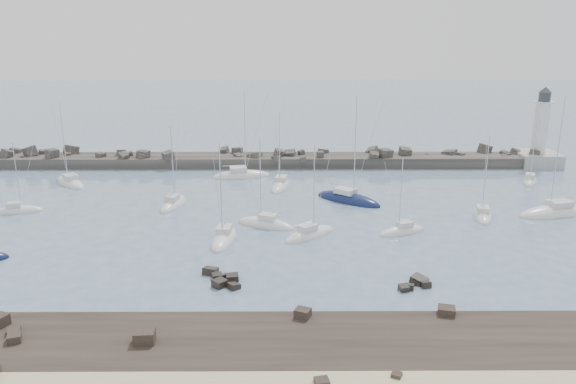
% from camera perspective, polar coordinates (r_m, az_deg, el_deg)
% --- Properties ---
extents(ground, '(400.00, 400.00, 0.00)m').
position_cam_1_polar(ground, '(64.34, -2.01, -5.44)').
color(ground, slate).
rests_on(ground, ground).
extents(rock_shelf, '(140.00, 12.38, 1.87)m').
position_cam_1_polar(rock_shelf, '(44.75, -3.13, -16.06)').
color(rock_shelf, black).
rests_on(rock_shelf, ground).
extents(rock_cluster_near, '(4.26, 4.97, 1.30)m').
position_cam_1_polar(rock_cluster_near, '(56.31, -6.82, -8.75)').
color(rock_cluster_near, black).
rests_on(rock_cluster_near, ground).
extents(rock_cluster_far, '(3.38, 3.28, 1.29)m').
position_cam_1_polar(rock_cluster_far, '(56.28, 12.88, -9.09)').
color(rock_cluster_far, black).
rests_on(rock_cluster_far, ground).
extents(breakwater, '(115.00, 7.61, 5.14)m').
position_cam_1_polar(breakwater, '(100.91, -5.72, 2.89)').
color(breakwater, '#312E2B').
rests_on(breakwater, ground).
extents(lighthouse, '(7.00, 7.00, 14.60)m').
position_cam_1_polar(lighthouse, '(109.54, 24.06, 4.10)').
color(lighthouse, gray).
rests_on(lighthouse, ground).
extents(sailboat_0, '(6.77, 3.37, 10.41)m').
position_cam_1_polar(sailboat_0, '(83.60, -25.77, -1.78)').
color(sailboat_0, silver).
rests_on(sailboat_0, ground).
extents(sailboat_1, '(7.86, 8.32, 13.78)m').
position_cam_1_polar(sailboat_1, '(95.13, -21.25, 0.85)').
color(sailboat_1, silver).
rests_on(sailboat_1, ground).
extents(sailboat_3, '(3.80, 7.79, 11.97)m').
position_cam_1_polar(sailboat_3, '(79.66, -11.57, -1.26)').
color(sailboat_3, silver).
rests_on(sailboat_3, ground).
extents(sailboat_4, '(9.93, 4.80, 14.99)m').
position_cam_1_polar(sailboat_4, '(92.97, -4.77, 1.61)').
color(sailboat_4, silver).
rests_on(sailboat_4, ground).
extents(sailboat_5, '(7.96, 5.32, 12.24)m').
position_cam_1_polar(sailboat_5, '(70.39, -2.30, -3.33)').
color(sailboat_5, silver).
rests_on(sailboat_5, ground).
extents(sailboat_6, '(4.03, 8.34, 12.79)m').
position_cam_1_polar(sailboat_6, '(86.95, -0.76, 0.60)').
color(sailboat_6, silver).
rests_on(sailboat_6, ground).
extents(sailboat_7, '(7.24, 6.65, 11.99)m').
position_cam_1_polar(sailboat_7, '(66.99, 2.21, -4.40)').
color(sailboat_7, silver).
rests_on(sailboat_7, ground).
extents(sailboat_8, '(10.05, 8.80, 16.09)m').
position_cam_1_polar(sailboat_8, '(80.50, 6.13, -0.82)').
color(sailboat_8, '#0F1941').
rests_on(sailboat_8, ground).
extents(sailboat_9, '(6.57, 4.33, 10.15)m').
position_cam_1_polar(sailboat_9, '(69.41, 11.52, -3.98)').
color(sailboat_9, silver).
rests_on(sailboat_9, ground).
extents(sailboat_10, '(3.96, 7.66, 11.63)m').
position_cam_1_polar(sailboat_10, '(77.99, 19.11, -2.26)').
color(sailboat_10, silver).
rests_on(sailboat_10, ground).
extents(sailboat_11, '(11.27, 6.06, 16.87)m').
position_cam_1_polar(sailboat_11, '(82.53, 25.46, -1.95)').
color(sailboat_11, silver).
rests_on(sailboat_11, ground).
extents(sailboat_12, '(4.75, 6.90, 10.71)m').
position_cam_1_polar(sailboat_12, '(97.61, 23.33, 1.00)').
color(sailboat_12, silver).
rests_on(sailboat_12, ground).
extents(sailboat_13, '(3.30, 8.15, 12.62)m').
position_cam_1_polar(sailboat_13, '(66.16, -6.54, -4.77)').
color(sailboat_13, silver).
rests_on(sailboat_13, ground).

